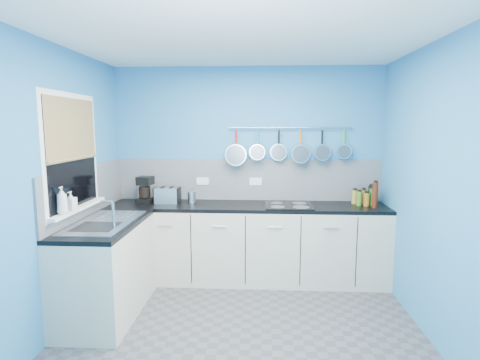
# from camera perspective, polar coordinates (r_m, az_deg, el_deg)

# --- Properties ---
(floor) EXTENTS (3.20, 3.00, 0.02)m
(floor) POSITION_cam_1_polar(r_m,az_deg,el_deg) (3.60, 0.14, -22.08)
(floor) COLOR #47474C
(floor) RESTS_ON ground
(ceiling) EXTENTS (3.20, 3.00, 0.02)m
(ceiling) POSITION_cam_1_polar(r_m,az_deg,el_deg) (3.19, 0.15, 20.95)
(ceiling) COLOR white
(ceiling) RESTS_ON ground
(wall_back) EXTENTS (3.20, 0.02, 2.50)m
(wall_back) POSITION_cam_1_polar(r_m,az_deg,el_deg) (4.65, 1.14, 1.31)
(wall_back) COLOR teal
(wall_back) RESTS_ON ground
(wall_front) EXTENTS (3.20, 0.02, 2.50)m
(wall_front) POSITION_cam_1_polar(r_m,az_deg,el_deg) (1.70, -2.63, -10.77)
(wall_front) COLOR teal
(wall_front) RESTS_ON ground
(wall_left) EXTENTS (0.02, 3.00, 2.50)m
(wall_left) POSITION_cam_1_polar(r_m,az_deg,el_deg) (3.62, -26.21, -1.47)
(wall_left) COLOR teal
(wall_left) RESTS_ON ground
(wall_right) EXTENTS (0.02, 3.00, 2.50)m
(wall_right) POSITION_cam_1_polar(r_m,az_deg,el_deg) (3.47, 27.75, -1.95)
(wall_right) COLOR teal
(wall_right) RESTS_ON ground
(backsplash_back) EXTENTS (3.20, 0.02, 0.50)m
(backsplash_back) POSITION_cam_1_polar(r_m,az_deg,el_deg) (4.65, 1.12, 0.05)
(backsplash_back) COLOR #94969A
(backsplash_back) RESTS_ON wall_back
(backsplash_left) EXTENTS (0.02, 1.80, 0.50)m
(backsplash_left) POSITION_cam_1_polar(r_m,az_deg,el_deg) (4.15, -21.83, -1.49)
(backsplash_left) COLOR #94969A
(backsplash_left) RESTS_ON wall_left
(cabinet_run_back) EXTENTS (3.20, 0.60, 0.86)m
(cabinet_run_back) POSITION_cam_1_polar(r_m,az_deg,el_deg) (4.52, 0.96, -9.53)
(cabinet_run_back) COLOR beige
(cabinet_run_back) RESTS_ON ground
(worktop_back) EXTENTS (3.20, 0.60, 0.04)m
(worktop_back) POSITION_cam_1_polar(r_m,az_deg,el_deg) (4.41, 0.98, -3.95)
(worktop_back) COLOR black
(worktop_back) RESTS_ON cabinet_run_back
(cabinet_run_left) EXTENTS (0.60, 1.20, 0.86)m
(cabinet_run_left) POSITION_cam_1_polar(r_m,az_deg,el_deg) (3.95, -19.26, -12.64)
(cabinet_run_left) COLOR beige
(cabinet_run_left) RESTS_ON ground
(worktop_left) EXTENTS (0.60, 1.20, 0.04)m
(worktop_left) POSITION_cam_1_polar(r_m,az_deg,el_deg) (3.82, -19.58, -6.30)
(worktop_left) COLOR black
(worktop_left) RESTS_ON cabinet_run_left
(window_frame) EXTENTS (0.01, 1.00, 1.10)m
(window_frame) POSITION_cam_1_polar(r_m,az_deg,el_deg) (3.84, -23.85, 3.68)
(window_frame) COLOR white
(window_frame) RESTS_ON wall_left
(window_glass) EXTENTS (0.01, 0.90, 1.00)m
(window_glass) POSITION_cam_1_polar(r_m,az_deg,el_deg) (3.83, -23.78, 3.68)
(window_glass) COLOR black
(window_glass) RESTS_ON wall_left
(bamboo_blind) EXTENTS (0.01, 0.90, 0.55)m
(bamboo_blind) POSITION_cam_1_polar(r_m,az_deg,el_deg) (3.82, -23.87, 7.04)
(bamboo_blind) COLOR #987950
(bamboo_blind) RESTS_ON wall_left
(window_sill) EXTENTS (0.10, 0.98, 0.03)m
(window_sill) POSITION_cam_1_polar(r_m,az_deg,el_deg) (3.89, -23.09, -3.89)
(window_sill) COLOR white
(window_sill) RESTS_ON wall_left
(sink_unit) EXTENTS (0.50, 0.95, 0.01)m
(sink_unit) POSITION_cam_1_polar(r_m,az_deg,el_deg) (3.82, -19.60, -5.95)
(sink_unit) COLOR silver
(sink_unit) RESTS_ON worktop_left
(mixer_tap) EXTENTS (0.12, 0.08, 0.26)m
(mixer_tap) POSITION_cam_1_polar(r_m,az_deg,el_deg) (3.57, -18.43, -4.79)
(mixer_tap) COLOR silver
(mixer_tap) RESTS_ON worktop_left
(socket_left) EXTENTS (0.15, 0.01, 0.09)m
(socket_left) POSITION_cam_1_polar(r_m,az_deg,el_deg) (4.69, -5.62, -0.16)
(socket_left) COLOR white
(socket_left) RESTS_ON backsplash_back
(socket_right) EXTENTS (0.15, 0.01, 0.09)m
(socket_right) POSITION_cam_1_polar(r_m,az_deg,el_deg) (4.63, 2.35, -0.23)
(socket_right) COLOR white
(socket_right) RESTS_ON backsplash_back
(pot_rail) EXTENTS (1.45, 0.02, 0.02)m
(pot_rail) POSITION_cam_1_polar(r_m,az_deg,el_deg) (4.57, 7.46, 7.78)
(pot_rail) COLOR silver
(pot_rail) RESTS_ON wall_back
(soap_bottle_a) EXTENTS (0.10, 0.11, 0.24)m
(soap_bottle_a) POSITION_cam_1_polar(r_m,az_deg,el_deg) (3.59, -25.11, -2.79)
(soap_bottle_a) COLOR white
(soap_bottle_a) RESTS_ON window_sill
(soap_bottle_b) EXTENTS (0.09, 0.09, 0.17)m
(soap_bottle_b) POSITION_cam_1_polar(r_m,az_deg,el_deg) (3.72, -24.01, -2.89)
(soap_bottle_b) COLOR white
(soap_bottle_b) RESTS_ON window_sill
(paper_towel) EXTENTS (0.14, 0.14, 0.28)m
(paper_towel) POSITION_cam_1_polar(r_m,az_deg,el_deg) (4.70, -14.34, -1.48)
(paper_towel) COLOR white
(paper_towel) RESTS_ON worktop_back
(coffee_maker) EXTENTS (0.20, 0.22, 0.31)m
(coffee_maker) POSITION_cam_1_polar(r_m,az_deg,el_deg) (4.60, -14.04, -1.45)
(coffee_maker) COLOR black
(coffee_maker) RESTS_ON worktop_back
(toaster) EXTENTS (0.30, 0.19, 0.18)m
(toaster) POSITION_cam_1_polar(r_m,az_deg,el_deg) (4.57, -10.84, -2.25)
(toaster) COLOR silver
(toaster) RESTS_ON worktop_back
(canister) EXTENTS (0.11, 0.11, 0.13)m
(canister) POSITION_cam_1_polar(r_m,az_deg,el_deg) (4.52, -7.24, -2.58)
(canister) COLOR silver
(canister) RESTS_ON worktop_back
(hob) EXTENTS (0.53, 0.47, 0.01)m
(hob) POSITION_cam_1_polar(r_m,az_deg,el_deg) (4.36, 7.32, -3.82)
(hob) COLOR black
(hob) RESTS_ON worktop_back
(pan_0) EXTENTS (0.26, 0.11, 0.45)m
(pan_0) POSITION_cam_1_polar(r_m,az_deg,el_deg) (4.57, -0.58, 5.02)
(pan_0) COLOR silver
(pan_0) RESTS_ON pot_rail
(pan_1) EXTENTS (0.19, 0.10, 0.38)m
(pan_1) POSITION_cam_1_polar(r_m,az_deg,el_deg) (4.55, 2.62, 5.44)
(pan_1) COLOR silver
(pan_1) RESTS_ON pot_rail
(pan_2) EXTENTS (0.20, 0.06, 0.39)m
(pan_2) POSITION_cam_1_polar(r_m,az_deg,el_deg) (4.56, 5.83, 5.35)
(pan_2) COLOR silver
(pan_2) RESTS_ON pot_rail
(pan_3) EXTENTS (0.23, 0.11, 0.42)m
(pan_3) POSITION_cam_1_polar(r_m,az_deg,el_deg) (4.58, 9.02, 5.15)
(pan_3) COLOR silver
(pan_3) RESTS_ON pot_rail
(pan_4) EXTENTS (0.20, 0.09, 0.39)m
(pan_4) POSITION_cam_1_polar(r_m,az_deg,el_deg) (4.61, 12.18, 5.27)
(pan_4) COLOR silver
(pan_4) RESTS_ON pot_rail
(pan_5) EXTENTS (0.17, 0.08, 0.36)m
(pan_5) POSITION_cam_1_polar(r_m,az_deg,el_deg) (4.66, 15.28, 5.33)
(pan_5) COLOR silver
(pan_5) RESTS_ON pot_rail
(condiment_0) EXTENTS (0.06, 0.06, 0.21)m
(condiment_0) POSITION_cam_1_polar(r_m,az_deg,el_deg) (4.67, 19.01, -2.13)
(condiment_0) COLOR black
(condiment_0) RESTS_ON worktop_back
(condiment_1) EXTENTS (0.06, 0.06, 0.17)m
(condiment_1) POSITION_cam_1_polar(r_m,az_deg,el_deg) (4.65, 17.99, -2.40)
(condiment_1) COLOR brown
(condiment_1) RESTS_ON worktop_back
(condiment_2) EXTENTS (0.07, 0.07, 0.16)m
(condiment_2) POSITION_cam_1_polar(r_m,az_deg,el_deg) (4.64, 16.81, -2.43)
(condiment_2) COLOR olive
(condiment_2) RESTS_ON worktop_back
(condiment_3) EXTENTS (0.07, 0.07, 0.20)m
(condiment_3) POSITION_cam_1_polar(r_m,az_deg,el_deg) (4.60, 19.18, -2.39)
(condiment_3) COLOR #265919
(condiment_3) RESTS_ON worktop_back
(condiment_4) EXTENTS (0.07, 0.07, 0.15)m
(condiment_4) POSITION_cam_1_polar(r_m,az_deg,el_deg) (4.55, 18.44, -2.77)
(condiment_4) COLOR #8C5914
(condiment_4) RESTS_ON worktop_back
(condiment_5) EXTENTS (0.06, 0.06, 0.16)m
(condiment_5) POSITION_cam_1_polar(r_m,az_deg,el_deg) (4.54, 17.41, -2.66)
(condiment_5) COLOR #3F721E
(condiment_5) RESTS_ON worktop_back
(condiment_6) EXTENTS (0.06, 0.06, 0.28)m
(condiment_6) POSITION_cam_1_polar(r_m,az_deg,el_deg) (4.48, 19.57, -2.11)
(condiment_6) COLOR #4C190C
(condiment_6) RESTS_ON worktop_back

